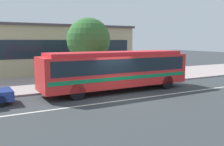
% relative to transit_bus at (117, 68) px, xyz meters
% --- Properties ---
extents(ground_plane, '(120.00, 120.00, 0.00)m').
position_rel_transit_bus_xyz_m(ground_plane, '(-0.87, -1.78, -1.61)').
color(ground_plane, '#33383B').
extents(sidewalk_slab, '(60.00, 8.00, 0.12)m').
position_rel_transit_bus_xyz_m(sidewalk_slab, '(-0.87, 5.35, -1.55)').
color(sidewalk_slab, '#A39291').
rests_on(sidewalk_slab, ground_plane).
extents(lane_stripe_center, '(56.00, 0.16, 0.01)m').
position_rel_transit_bus_xyz_m(lane_stripe_center, '(-0.87, -2.58, -1.61)').
color(lane_stripe_center, silver).
rests_on(lane_stripe_center, ground_plane).
extents(transit_bus, '(10.72, 2.73, 2.77)m').
position_rel_transit_bus_xyz_m(transit_bus, '(0.00, 0.00, 0.00)').
color(transit_bus, red).
rests_on(transit_bus, ground_plane).
extents(pedestrian_waiting_near_sign, '(0.48, 0.48, 1.66)m').
position_rel_transit_bus_xyz_m(pedestrian_waiting_near_sign, '(-0.52, 2.57, -0.53)').
color(pedestrian_waiting_near_sign, navy).
rests_on(pedestrian_waiting_near_sign, sidewalk_slab).
extents(bus_stop_sign, '(0.13, 0.44, 2.29)m').
position_rel_transit_bus_xyz_m(bus_stop_sign, '(5.22, 2.13, -0.02)').
color(bus_stop_sign, gray).
rests_on(bus_stop_sign, sidewalk_slab).
extents(street_tree_near_stop, '(3.61, 3.61, 5.29)m').
position_rel_transit_bus_xyz_m(street_tree_near_stop, '(-0.33, 4.19, 1.98)').
color(street_tree_near_stop, brown).
rests_on(street_tree_near_stop, sidewalk_slab).
extents(station_building, '(18.83, 8.53, 5.17)m').
position_rel_transit_bus_xyz_m(station_building, '(-1.90, 13.31, 0.98)').
color(station_building, tan).
rests_on(station_building, ground_plane).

